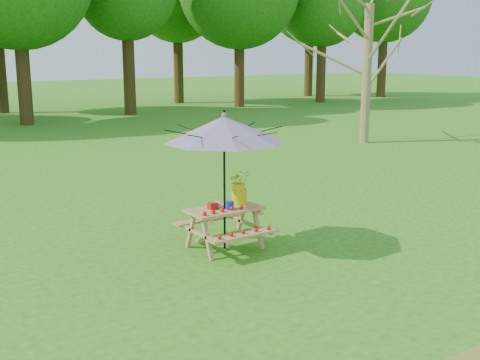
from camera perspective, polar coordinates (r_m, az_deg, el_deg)
ground at (r=9.77m, az=16.72°, el=-7.19°), size 120.00×120.00×0.00m
picnic_table at (r=9.77m, az=-1.46°, el=-4.65°), size 1.20×1.32×0.67m
patio_umbrella at (r=9.43m, az=-1.52°, el=4.83°), size 2.47×2.47×2.25m
produce_bins at (r=9.65m, az=-1.83°, el=-2.42°), size 0.35×0.41×0.13m
tomatoes_row at (r=9.44m, az=-1.66°, el=-2.86°), size 0.77×0.13×0.07m
flower_bucket at (r=9.89m, az=-0.07°, el=-0.55°), size 0.41×0.38×0.57m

